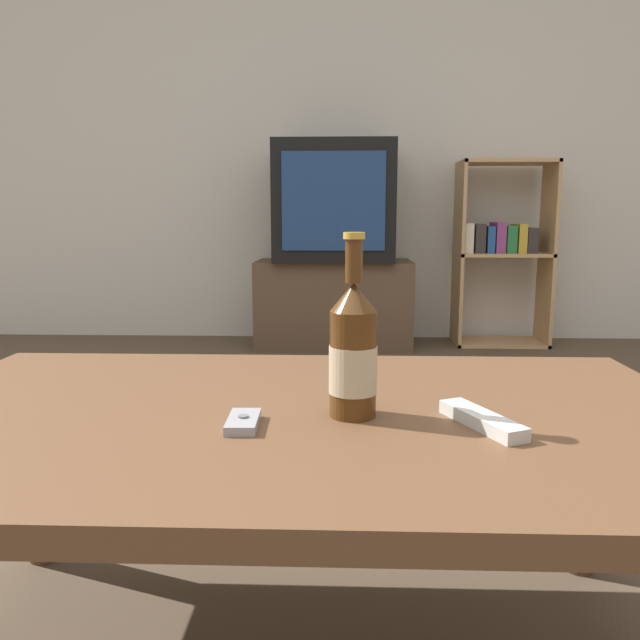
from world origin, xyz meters
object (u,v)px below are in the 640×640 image
object	(u,v)px
beer_bottle	(353,352)
remote_control	(482,420)
cell_phone	(243,422)
bookshelf	(501,249)
tv_stand	(334,303)
television	(334,202)

from	to	relation	value
beer_bottle	remote_control	distance (m)	0.21
beer_bottle	cell_phone	xyz separation A→B (m)	(-0.16, -0.06, -0.09)
beer_bottle	bookshelf	bearing A→B (deg)	71.91
tv_stand	beer_bottle	xyz separation A→B (m)	(0.07, -2.76, 0.31)
bookshelf	beer_bottle	world-z (taller)	bookshelf
tv_stand	television	distance (m)	0.59
tv_stand	beer_bottle	distance (m)	2.78
television	beer_bottle	world-z (taller)	television
television	remote_control	xyz separation A→B (m)	(0.26, -2.80, -0.37)
cell_phone	remote_control	distance (m)	0.35
remote_control	bookshelf	bearing A→B (deg)	50.70
tv_stand	remote_control	distance (m)	2.82
beer_bottle	cell_phone	size ratio (longest dim) A/B	3.02
bookshelf	television	bearing A→B (deg)	-175.09
cell_phone	tv_stand	bearing A→B (deg)	86.39
tv_stand	cell_phone	distance (m)	2.83
tv_stand	remote_control	xyz separation A→B (m)	(0.26, -2.80, 0.22)
bookshelf	beer_bottle	bearing A→B (deg)	-108.09
television	beer_bottle	bearing A→B (deg)	-88.61
cell_phone	remote_control	bearing A→B (deg)	0.28
tv_stand	bookshelf	size ratio (longest dim) A/B	0.84
remote_control	beer_bottle	bearing A→B (deg)	141.82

